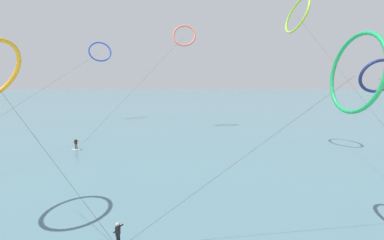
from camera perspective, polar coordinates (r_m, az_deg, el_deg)
sea_water at (r=109.89m, az=0.21°, el=4.27°), size 400.00×200.00×0.08m
surfer_ivory at (r=40.52m, az=-24.68°, el=-5.11°), size 1.40×0.66×1.70m
surfer_charcoal at (r=17.74m, az=-16.24°, el=-24.14°), size 1.40×0.61×1.70m
kite_cobalt at (r=67.57m, az=-20.01°, el=14.42°), size 6.04×55.78×19.30m
kite_navy at (r=39.68m, az=37.08°, el=7.97°), size 4.92×21.79×12.91m
kite_emerald at (r=19.55m, az=33.46°, el=8.82°), size 15.63×5.31×13.49m
kite_coral at (r=54.30m, az=-1.50°, el=18.69°), size 17.88×19.30×21.37m
kite_lime at (r=42.20m, az=23.16°, el=21.14°), size 2.87×30.28×22.10m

